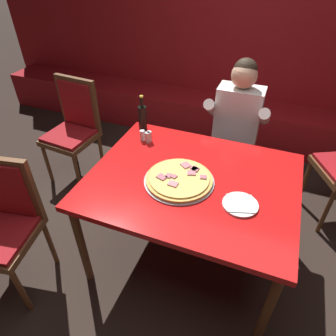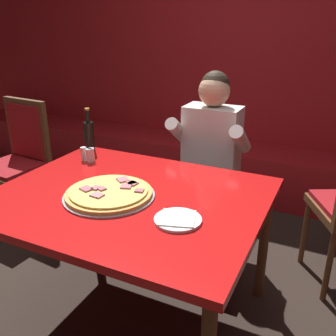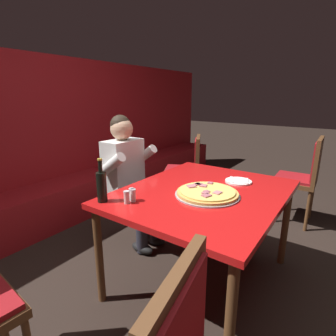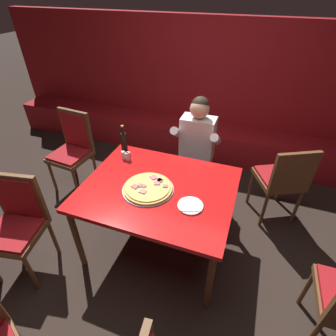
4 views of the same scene
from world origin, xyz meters
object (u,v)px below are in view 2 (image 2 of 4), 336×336
object	(u,v)px
pizza	(109,193)
shaker_oregano	(84,154)
shaker_parmesan	(89,156)
beer_bottle	(89,136)
plate_white_paper	(178,220)
shaker_red_pepper_flakes	(92,155)
diner_seated_blue_shirt	(207,157)
dining_chair_near_left	(19,155)
main_dining_table	(129,207)

from	to	relation	value
pizza	shaker_oregano	bearing A→B (deg)	139.88
shaker_parmesan	shaker_oregano	bearing A→B (deg)	166.98
beer_bottle	plate_white_paper	bearing A→B (deg)	-33.18
pizza	shaker_red_pepper_flakes	bearing A→B (deg)	135.51
diner_seated_blue_shirt	dining_chair_near_left	xyz separation A→B (m)	(-1.50, -0.26, -0.13)
dining_chair_near_left	shaker_oregano	bearing A→B (deg)	-17.90
pizza	dining_chair_near_left	xyz separation A→B (m)	(-1.31, 0.65, -0.21)
shaker_oregano	diner_seated_blue_shirt	bearing A→B (deg)	41.77
shaker_parmesan	plate_white_paper	bearing A→B (deg)	-28.38
main_dining_table	pizza	bearing A→B (deg)	-138.35
beer_bottle	diner_seated_blue_shirt	world-z (taller)	diner_seated_blue_shirt
pizza	beer_bottle	world-z (taller)	beer_bottle
main_dining_table	diner_seated_blue_shirt	xyz separation A→B (m)	(0.11, 0.85, 0.01)
main_dining_table	shaker_parmesan	distance (m)	0.55
plate_white_paper	beer_bottle	xyz separation A→B (m)	(-0.90, 0.59, 0.10)
shaker_red_pepper_flakes	diner_seated_blue_shirt	bearing A→B (deg)	44.12
shaker_oregano	dining_chair_near_left	size ratio (longest dim) A/B	0.09
pizza	shaker_oregano	xyz separation A→B (m)	(-0.43, 0.36, 0.02)
diner_seated_blue_shirt	dining_chair_near_left	size ratio (longest dim) A/B	1.27
shaker_oregano	diner_seated_blue_shirt	size ratio (longest dim) A/B	0.07
pizza	shaker_oregano	size ratio (longest dim) A/B	5.28
dining_chair_near_left	plate_white_paper	bearing A→B (deg)	-22.78
main_dining_table	shaker_oregano	world-z (taller)	shaker_oregano
shaker_parmesan	pizza	bearing A→B (deg)	-42.66
main_dining_table	beer_bottle	xyz separation A→B (m)	(-0.57, 0.45, 0.18)
beer_bottle	dining_chair_near_left	xyz separation A→B (m)	(-0.81, 0.13, -0.30)
beer_bottle	diner_seated_blue_shirt	size ratio (longest dim) A/B	0.23
plate_white_paper	diner_seated_blue_shirt	size ratio (longest dim) A/B	0.16
pizza	shaker_oregano	world-z (taller)	shaker_oregano
pizza	shaker_parmesan	world-z (taller)	shaker_parmesan
main_dining_table	dining_chair_near_left	distance (m)	1.51
diner_seated_blue_shirt	shaker_parmesan	bearing A→B (deg)	-135.26
shaker_oregano	diner_seated_blue_shirt	world-z (taller)	diner_seated_blue_shirt
main_dining_table	shaker_parmesan	xyz separation A→B (m)	(-0.45, 0.29, 0.11)
pizza	shaker_oregano	distance (m)	0.56
diner_seated_blue_shirt	main_dining_table	bearing A→B (deg)	-97.66
shaker_oregano	shaker_parmesan	bearing A→B (deg)	-13.02
pizza	diner_seated_blue_shirt	xyz separation A→B (m)	(0.19, 0.91, -0.08)
shaker_red_pepper_flakes	dining_chair_near_left	size ratio (longest dim) A/B	0.09
shaker_red_pepper_flakes	dining_chair_near_left	distance (m)	1.00
shaker_red_pepper_flakes	shaker_parmesan	distance (m)	0.02
pizza	dining_chair_near_left	bearing A→B (deg)	153.74
shaker_parmesan	diner_seated_blue_shirt	xyz separation A→B (m)	(0.57, 0.56, -0.10)
plate_white_paper	pizza	bearing A→B (deg)	169.64
main_dining_table	beer_bottle	distance (m)	0.75
main_dining_table	diner_seated_blue_shirt	distance (m)	0.86
plate_white_paper	diner_seated_blue_shirt	xyz separation A→B (m)	(-0.22, 0.99, -0.07)
main_dining_table	dining_chair_near_left	xyz separation A→B (m)	(-1.38, 0.58, -0.12)
plate_white_paper	shaker_parmesan	bearing A→B (deg)	151.62
dining_chair_near_left	diner_seated_blue_shirt	bearing A→B (deg)	10.03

